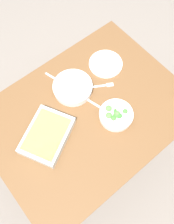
{
  "coord_description": "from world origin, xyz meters",
  "views": [
    {
      "loc": [
        0.39,
        0.47,
        2.07
      ],
      "look_at": [
        0.0,
        0.0,
        0.74
      ],
      "focal_mm": 39.11,
      "sensor_mm": 36.0,
      "label": 1
    }
  ],
  "objects_px": {
    "baking_dish": "(47,135)",
    "spoon_by_broccoli": "(98,106)",
    "side_plate": "(106,64)",
    "broccoli_bowl": "(116,115)",
    "fork_on_table": "(102,86)",
    "stew_bowl": "(73,87)",
    "spoon_by_stew": "(60,81)"
  },
  "relations": [
    {
      "from": "stew_bowl",
      "to": "spoon_by_broccoli",
      "type": "height_order",
      "value": "stew_bowl"
    },
    {
      "from": "spoon_by_broccoli",
      "to": "side_plate",
      "type": "bearing_deg",
      "value": -139.93
    },
    {
      "from": "broccoli_bowl",
      "to": "fork_on_table",
      "type": "height_order",
      "value": "broccoli_bowl"
    },
    {
      "from": "side_plate",
      "to": "spoon_by_stew",
      "type": "relative_size",
      "value": 1.27
    },
    {
      "from": "stew_bowl",
      "to": "fork_on_table",
      "type": "xyz_separation_m",
      "value": [
        -0.16,
        0.09,
        -0.03
      ]
    },
    {
      "from": "broccoli_bowl",
      "to": "baking_dish",
      "type": "relative_size",
      "value": 0.54
    },
    {
      "from": "broccoli_bowl",
      "to": "side_plate",
      "type": "bearing_deg",
      "value": -122.54
    },
    {
      "from": "stew_bowl",
      "to": "spoon_by_stew",
      "type": "distance_m",
      "value": 0.11
    },
    {
      "from": "side_plate",
      "to": "stew_bowl",
      "type": "bearing_deg",
      "value": 3.21
    },
    {
      "from": "broccoli_bowl",
      "to": "spoon_by_broccoli",
      "type": "bearing_deg",
      "value": -74.23
    },
    {
      "from": "stew_bowl",
      "to": "side_plate",
      "type": "height_order",
      "value": "stew_bowl"
    },
    {
      "from": "stew_bowl",
      "to": "fork_on_table",
      "type": "relative_size",
      "value": 1.52
    },
    {
      "from": "spoon_by_broccoli",
      "to": "broccoli_bowl",
      "type": "bearing_deg",
      "value": 105.77
    },
    {
      "from": "baking_dish",
      "to": "fork_on_table",
      "type": "xyz_separation_m",
      "value": [
        -0.46,
        -0.06,
        -0.03
      ]
    },
    {
      "from": "broccoli_bowl",
      "to": "fork_on_table",
      "type": "distance_m",
      "value": 0.23
    },
    {
      "from": "broccoli_bowl",
      "to": "baking_dish",
      "type": "height_order",
      "value": "broccoli_bowl"
    },
    {
      "from": "stew_bowl",
      "to": "baking_dish",
      "type": "relative_size",
      "value": 0.67
    },
    {
      "from": "spoon_by_broccoli",
      "to": "stew_bowl",
      "type": "bearing_deg",
      "value": -75.96
    },
    {
      "from": "fork_on_table",
      "to": "broccoli_bowl",
      "type": "bearing_deg",
      "value": 70.02
    },
    {
      "from": "stew_bowl",
      "to": "spoon_by_broccoli",
      "type": "bearing_deg",
      "value": 104.04
    },
    {
      "from": "stew_bowl",
      "to": "side_plate",
      "type": "xyz_separation_m",
      "value": [
        -0.29,
        -0.02,
        -0.03
      ]
    },
    {
      "from": "side_plate",
      "to": "broccoli_bowl",
      "type": "bearing_deg",
      "value": 57.46
    },
    {
      "from": "side_plate",
      "to": "baking_dish",
      "type": "bearing_deg",
      "value": 16.1
    },
    {
      "from": "spoon_by_stew",
      "to": "spoon_by_broccoli",
      "type": "xyz_separation_m",
      "value": [
        -0.08,
        0.29,
        0.0
      ]
    },
    {
      "from": "broccoli_bowl",
      "to": "spoon_by_stew",
      "type": "distance_m",
      "value": 0.42
    },
    {
      "from": "broccoli_bowl",
      "to": "spoon_by_broccoli",
      "type": "distance_m",
      "value": 0.13
    },
    {
      "from": "stew_bowl",
      "to": "spoon_by_stew",
      "type": "xyz_separation_m",
      "value": [
        0.03,
        -0.1,
        -0.03
      ]
    },
    {
      "from": "side_plate",
      "to": "fork_on_table",
      "type": "distance_m",
      "value": 0.17
    },
    {
      "from": "side_plate",
      "to": "fork_on_table",
      "type": "bearing_deg",
      "value": 40.47
    },
    {
      "from": "stew_bowl",
      "to": "fork_on_table",
      "type": "bearing_deg",
      "value": 149.39
    },
    {
      "from": "baking_dish",
      "to": "spoon_by_broccoli",
      "type": "xyz_separation_m",
      "value": [
        -0.35,
        0.03,
        -0.03
      ]
    },
    {
      "from": "stew_bowl",
      "to": "baking_dish",
      "type": "xyz_separation_m",
      "value": [
        0.3,
        0.15,
        0.0
      ]
    }
  ]
}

